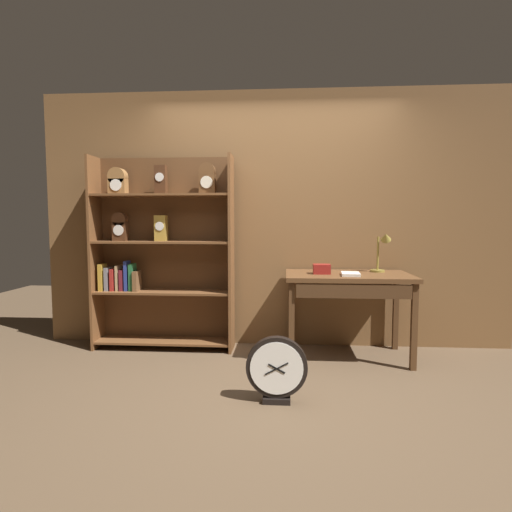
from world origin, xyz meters
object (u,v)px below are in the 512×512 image
(desk_lamp, at_px, (382,249))
(toolbox_small, at_px, (322,269))
(round_clock_large, at_px, (277,369))
(open_repair_manual, at_px, (351,274))
(workbench, at_px, (348,284))
(bookshelf, at_px, (159,250))

(desk_lamp, distance_m, toolbox_small, 0.63)
(toolbox_small, xyz_separation_m, round_clock_large, (-0.39, -1.00, -0.60))
(desk_lamp, relative_size, round_clock_large, 0.84)
(open_repair_manual, bearing_deg, toolbox_small, 162.38)
(workbench, xyz_separation_m, round_clock_large, (-0.64, -1.00, -0.46))
(desk_lamp, relative_size, toolbox_small, 2.55)
(bookshelf, xyz_separation_m, desk_lamp, (2.19, -0.06, 0.02))
(open_repair_manual, bearing_deg, bookshelf, 174.87)
(workbench, relative_size, round_clock_large, 2.42)
(round_clock_large, bearing_deg, desk_lamp, 50.02)
(desk_lamp, height_order, open_repair_manual, desk_lamp)
(bookshelf, distance_m, toolbox_small, 1.63)
(bookshelf, bearing_deg, round_clock_large, -45.19)
(toolbox_small, distance_m, open_repair_manual, 0.27)
(open_repair_manual, bearing_deg, workbench, 97.31)
(workbench, height_order, toolbox_small, toolbox_small)
(bookshelf, xyz_separation_m, open_repair_manual, (1.85, -0.32, -0.19))
(workbench, height_order, desk_lamp, desk_lamp)
(toolbox_small, bearing_deg, desk_lamp, 15.29)
(workbench, xyz_separation_m, toolbox_small, (-0.24, 0.00, 0.14))
(toolbox_small, bearing_deg, workbench, -0.66)
(bookshelf, height_order, toolbox_small, bookshelf)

